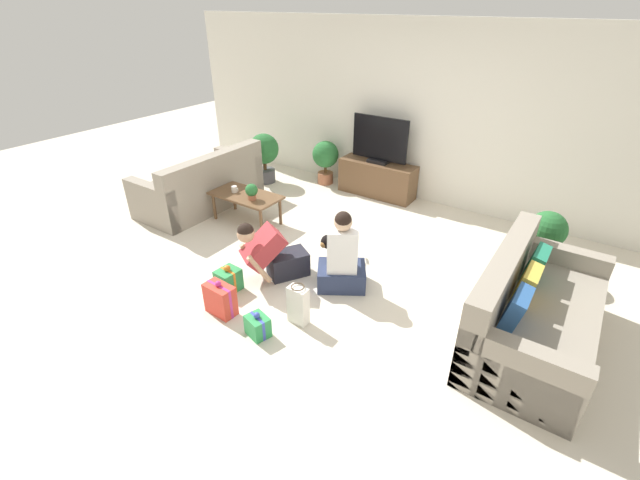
{
  "coord_description": "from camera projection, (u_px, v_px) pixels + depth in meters",
  "views": [
    {
      "loc": [
        2.51,
        -3.48,
        2.8
      ],
      "look_at": [
        0.17,
        -0.06,
        0.45
      ],
      "focal_mm": 24.0,
      "sensor_mm": 36.0,
      "label": 1
    }
  ],
  "objects": [
    {
      "name": "potted_plant_corner_left",
      "position": [
        264.0,
        153.0,
        7.24
      ],
      "size": [
        0.5,
        0.5,
        0.84
      ],
      "color": "#4C4C51",
      "rests_on": "ground_plane"
    },
    {
      "name": "tabletop_plant",
      "position": [
        252.0,
        191.0,
        5.73
      ],
      "size": [
        0.17,
        0.17,
        0.22
      ],
      "color": "#A36042",
      "rests_on": "coffee_table"
    },
    {
      "name": "ground_plane",
      "position": [
        311.0,
        267.0,
        5.11
      ],
      "size": [
        16.0,
        16.0,
        0.0
      ],
      "primitive_type": "plane",
      "color": "beige"
    },
    {
      "name": "person_kneeling",
      "position": [
        272.0,
        253.0,
        4.75
      ],
      "size": [
        0.65,
        0.79,
        0.76
      ],
      "rotation": [
        0.0,
        0.0,
        -0.54
      ],
      "color": "#23232D",
      "rests_on": "ground_plane"
    },
    {
      "name": "mug",
      "position": [
        234.0,
        189.0,
        5.99
      ],
      "size": [
        0.12,
        0.08,
        0.09
      ],
      "color": "silver",
      "rests_on": "coffee_table"
    },
    {
      "name": "wall_back",
      "position": [
        412.0,
        114.0,
        6.36
      ],
      "size": [
        8.4,
        0.06,
        2.6
      ],
      "color": "white",
      "rests_on": "ground_plane"
    },
    {
      "name": "gift_box_c",
      "position": [
        228.0,
        280.0,
        4.65
      ],
      "size": [
        0.23,
        0.26,
        0.31
      ],
      "rotation": [
        0.0,
        0.0,
        -0.07
      ],
      "color": "#2D934C",
      "rests_on": "ground_plane"
    },
    {
      "name": "person_sitting",
      "position": [
        342.0,
        261.0,
        4.6
      ],
      "size": [
        0.65,
        0.62,
        0.93
      ],
      "rotation": [
        0.0,
        0.0,
        3.7
      ],
      "color": "#283351",
      "rests_on": "ground_plane"
    },
    {
      "name": "coffee_table",
      "position": [
        246.0,
        198.0,
        5.97
      ],
      "size": [
        1.01,
        0.52,
        0.42
      ],
      "color": "brown",
      "rests_on": "ground_plane"
    },
    {
      "name": "sofa_left",
      "position": [
        202.0,
        187.0,
        6.49
      ],
      "size": [
        0.93,
        1.88,
        0.86
      ],
      "rotation": [
        0.0,
        0.0,
        -1.57
      ],
      "color": "gray",
      "rests_on": "ground_plane"
    },
    {
      "name": "tv",
      "position": [
        380.0,
        143.0,
        6.57
      ],
      "size": [
        0.92,
        0.2,
        0.71
      ],
      "color": "black",
      "rests_on": "tv_console"
    },
    {
      "name": "tv_console",
      "position": [
        377.0,
        179.0,
        6.86
      ],
      "size": [
        1.23,
        0.39,
        0.55
      ],
      "color": "brown",
      "rests_on": "ground_plane"
    },
    {
      "name": "potted_plant_back_left",
      "position": [
        325.0,
        158.0,
        7.21
      ],
      "size": [
        0.44,
        0.44,
        0.74
      ],
      "color": "#A36042",
      "rests_on": "ground_plane"
    },
    {
      "name": "potted_plant_corner_right",
      "position": [
        544.0,
        239.0,
        4.8
      ],
      "size": [
        0.42,
        0.42,
        0.77
      ],
      "color": "#4C4C51",
      "rests_on": "ground_plane"
    },
    {
      "name": "dog",
      "position": [
        336.0,
        242.0,
        5.12
      ],
      "size": [
        0.26,
        0.52,
        0.39
      ],
      "rotation": [
        0.0,
        0.0,
        6.01
      ],
      "color": "black",
      "rests_on": "ground_plane"
    },
    {
      "name": "sofa_right",
      "position": [
        531.0,
        314.0,
        3.87
      ],
      "size": [
        0.93,
        1.88,
        0.86
      ],
      "rotation": [
        0.0,
        0.0,
        1.57
      ],
      "color": "gray",
      "rests_on": "ground_plane"
    },
    {
      "name": "gift_bag_a",
      "position": [
        298.0,
        305.0,
        4.14
      ],
      "size": [
        0.2,
        0.13,
        0.43
      ],
      "rotation": [
        0.0,
        0.0,
        -0.02
      ],
      "color": "white",
      "rests_on": "ground_plane"
    },
    {
      "name": "gift_box_b",
      "position": [
        258.0,
        326.0,
        4.03
      ],
      "size": [
        0.26,
        0.23,
        0.26
      ],
      "rotation": [
        0.0,
        0.0,
        -0.28
      ],
      "color": "#2D934C",
      "rests_on": "ground_plane"
    },
    {
      "name": "gift_box_a",
      "position": [
        220.0,
        299.0,
        4.29
      ],
      "size": [
        0.32,
        0.19,
        0.39
      ],
      "rotation": [
        0.0,
        0.0,
        -0.05
      ],
      "color": "red",
      "rests_on": "ground_plane"
    }
  ]
}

